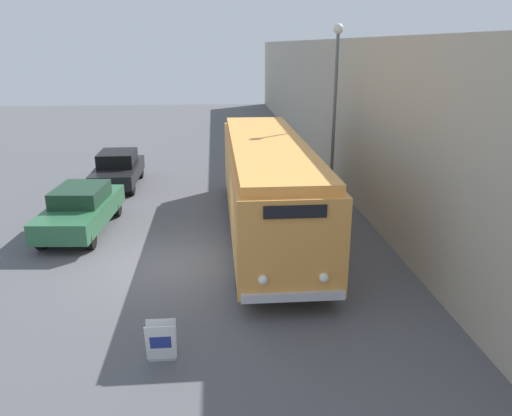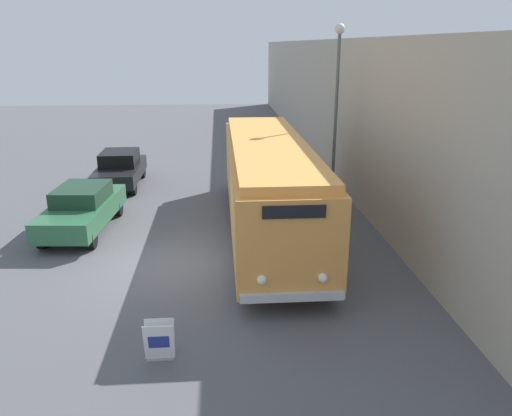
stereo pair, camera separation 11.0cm
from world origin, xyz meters
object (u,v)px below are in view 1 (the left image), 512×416
(vintage_bus, at_px, (267,182))
(parked_car_near, at_px, (81,209))
(streetlamp, at_px, (335,92))
(parked_car_mid, at_px, (118,169))
(sign_board, at_px, (161,342))

(vintage_bus, height_order, parked_car_near, vintage_bus)
(streetlamp, height_order, parked_car_mid, streetlamp)
(vintage_bus, bearing_deg, streetlamp, 45.86)
(vintage_bus, distance_m, parked_car_near, 6.23)
(streetlamp, bearing_deg, parked_car_mid, 159.08)
(parked_car_near, distance_m, parked_car_mid, 5.53)
(sign_board, bearing_deg, parked_car_mid, 103.37)
(streetlamp, bearing_deg, vintage_bus, -134.14)
(vintage_bus, bearing_deg, parked_car_mid, 133.71)
(parked_car_near, bearing_deg, streetlamp, 18.36)
(parked_car_near, bearing_deg, parked_car_mid, 92.08)
(sign_board, relative_size, parked_car_mid, 0.19)
(vintage_bus, xyz_separation_m, parked_car_mid, (-5.90, 6.17, -0.95))
(vintage_bus, xyz_separation_m, parked_car_near, (-6.12, 0.64, -0.95))
(vintage_bus, xyz_separation_m, sign_board, (-2.81, -6.84, -1.33))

